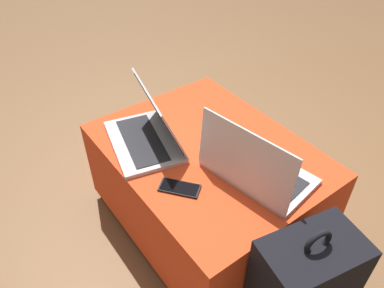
# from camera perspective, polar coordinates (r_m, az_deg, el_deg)

# --- Properties ---
(ground_plane) EXTENTS (14.00, 14.00, 0.00)m
(ground_plane) POSITION_cam_1_polar(r_m,az_deg,el_deg) (1.74, 2.07, -11.47)
(ground_plane) COLOR brown
(ottoman) EXTENTS (0.86, 0.67, 0.43)m
(ottoman) POSITION_cam_1_polar(r_m,az_deg,el_deg) (1.58, 2.25, -6.56)
(ottoman) COLOR maroon
(ottoman) RESTS_ON ground_plane
(laptop_near) EXTENTS (0.40, 0.32, 0.24)m
(laptop_near) POSITION_cam_1_polar(r_m,az_deg,el_deg) (1.44, -6.59, 1.91)
(laptop_near) COLOR #B7B7BC
(laptop_near) RESTS_ON ottoman
(laptop_far) EXTENTS (0.40, 0.28, 0.24)m
(laptop_far) POSITION_cam_1_polar(r_m,az_deg,el_deg) (1.30, 9.44, -3.61)
(laptop_far) COLOR silver
(laptop_far) RESTS_ON ottoman
(cell_phone) EXTENTS (0.15, 0.13, 0.01)m
(cell_phone) POSITION_cam_1_polar(r_m,az_deg,el_deg) (1.28, -1.91, -6.69)
(cell_phone) COLOR black
(cell_phone) RESTS_ON ottoman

